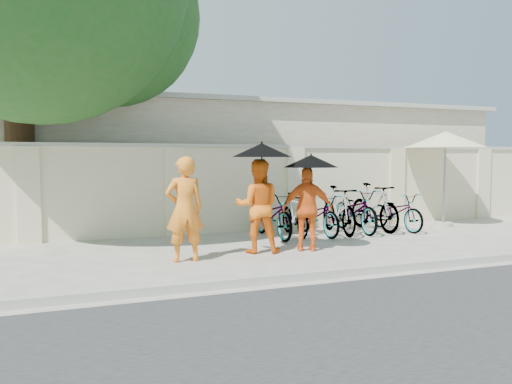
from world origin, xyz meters
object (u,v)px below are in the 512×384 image
object	(u,v)px
monk_center	(258,206)
patio_umbrella	(445,141)
monk_right	(308,209)
monk_left	(185,209)

from	to	relation	value
monk_center	patio_umbrella	size ratio (longest dim) A/B	0.68
patio_umbrella	monk_right	bearing A→B (deg)	-159.03
monk_left	monk_center	world-z (taller)	monk_left
monk_left	patio_umbrella	distance (m)	7.63
monk_left	patio_umbrella	xyz separation A→B (m)	(7.25, 1.99, 1.30)
monk_left	patio_umbrella	world-z (taller)	patio_umbrella
monk_right	patio_umbrella	distance (m)	5.39
monk_center	patio_umbrella	bearing A→B (deg)	-145.24
monk_center	monk_right	bearing A→B (deg)	-172.91
monk_left	monk_center	xyz separation A→B (m)	(1.45, 0.32, -0.03)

